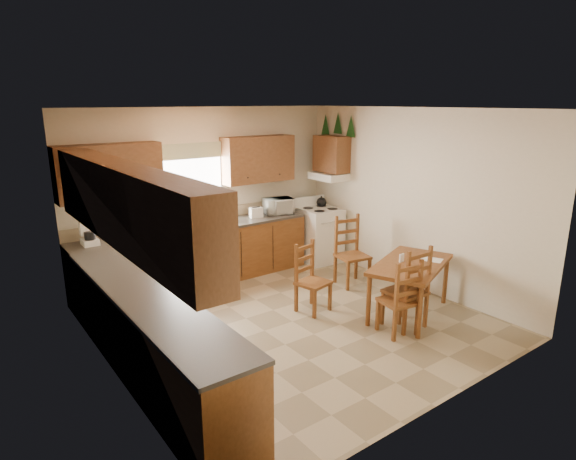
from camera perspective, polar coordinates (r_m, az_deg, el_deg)
floor at (r=6.39m, az=0.53°, el=-10.79°), size 4.50×4.50×0.00m
ceiling at (r=5.75m, az=0.60°, el=14.19°), size 4.50×4.50×0.00m
wall_left at (r=4.96m, az=-20.69°, el=-2.81°), size 4.50×4.50×0.00m
wall_right at (r=7.47m, az=14.49°, el=3.51°), size 4.50×4.50×0.00m
wall_back at (r=7.80m, az=-9.48°, el=4.26°), size 4.50×4.50×0.00m
wall_front at (r=4.42m, az=18.48°, el=-4.74°), size 4.50×4.50×0.00m
lower_cab_back at (r=7.60m, az=-10.66°, el=-3.17°), size 3.75×0.60×0.88m
lower_cab_left at (r=5.25m, az=-16.07°, el=-12.18°), size 0.60×3.60×0.88m
counter_back at (r=7.47m, az=-10.83°, el=0.18°), size 3.75×0.63×0.04m
counter_left at (r=5.06m, az=-16.45°, el=-7.53°), size 0.63×3.60×0.04m
backsplash at (r=7.70m, az=-11.82°, el=1.42°), size 3.75×0.01×0.18m
upper_cab_back_left at (r=7.00m, az=-20.41°, el=6.49°), size 1.41×0.33×0.75m
upper_cab_back_right at (r=8.01m, az=-3.55°, el=8.37°), size 1.25×0.33×0.75m
upper_cab_left at (r=4.74m, az=-18.83°, el=2.88°), size 0.33×3.60×0.75m
upper_cab_stove at (r=8.39m, az=5.17°, el=8.96°), size 0.33×0.62×0.62m
range_hood at (r=8.41m, az=4.85°, el=6.37°), size 0.44×0.62×0.12m
window_frame at (r=7.61m, az=-11.46°, el=5.42°), size 1.13×0.02×1.18m
window_pane at (r=7.60m, az=-11.44°, el=5.42°), size 1.05×0.01×1.10m
window_valance at (r=7.52m, az=-11.56°, el=9.15°), size 1.19×0.01×0.24m
sink_basin at (r=7.50m, az=-10.33°, el=0.56°), size 0.75×0.45×0.04m
pine_decal_a at (r=8.21m, az=7.46°, el=12.12°), size 0.22×0.22×0.36m
pine_decal_b at (r=8.44m, az=5.93°, el=12.52°), size 0.22×0.22×0.36m
pine_decal_c at (r=8.68m, az=4.47°, el=12.36°), size 0.22×0.22×0.36m
stove at (r=8.56m, az=3.80°, el=-0.65°), size 0.69×0.71×0.94m
coffeemaker at (r=6.93m, az=-22.52°, el=-0.28°), size 0.26×0.28×0.34m
paper_towel at (r=7.72m, az=-7.13°, el=2.03°), size 0.16×0.16×0.28m
toaster at (r=7.96m, az=-3.80°, el=2.10°), size 0.23×0.17×0.17m
microwave at (r=8.20m, az=-1.16°, el=2.87°), size 0.50×0.41×0.27m
dining_table at (r=6.67m, az=14.17°, el=-6.73°), size 1.54×1.22×0.72m
chair_near_left at (r=6.25m, az=13.77°, el=-6.51°), size 0.46×0.44×1.07m
chair_near_right at (r=6.07m, az=12.98°, el=-7.64°), size 0.47×0.45×0.97m
chair_far_left at (r=6.52m, az=3.02°, el=-5.73°), size 0.47×0.45×0.95m
chair_far_right at (r=7.49m, az=7.68°, el=-2.58°), size 0.52×0.50×1.07m
table_paper at (r=6.75m, az=16.64°, el=-3.37°), size 0.30×0.34×0.00m
table_card at (r=6.54m, az=13.32°, el=-3.24°), size 0.08×0.02×0.11m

